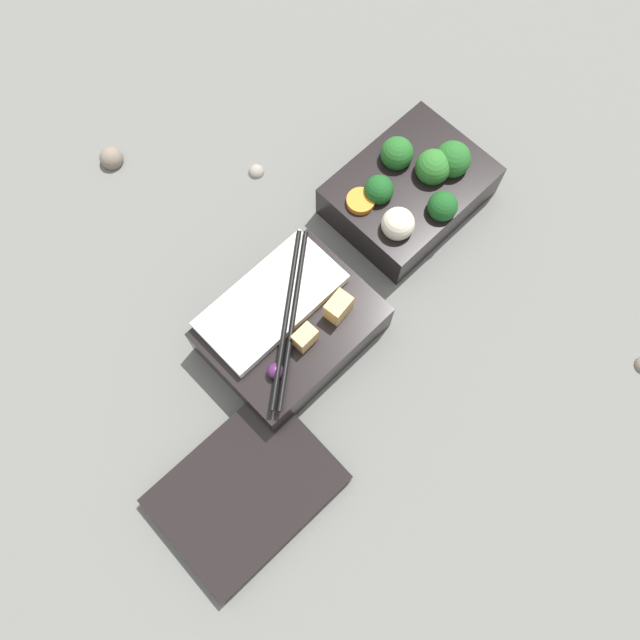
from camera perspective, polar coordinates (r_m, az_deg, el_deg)
The scene contains 6 objects.
ground_plane at distance 0.72m, azimuth 2.50°, elevation 5.95°, with size 3.00×3.00×0.00m, color slate.
bento_tray_vegetable at distance 0.73m, azimuth 8.37°, elevation 11.74°, with size 0.17×0.13×0.08m.
bento_tray_rice at distance 0.65m, azimuth -2.77°, elevation -0.61°, with size 0.17×0.13×0.08m.
bento_lid at distance 0.64m, azimuth -6.72°, elevation -15.12°, with size 0.17×0.13×0.02m, color black.
pebble_1 at distance 0.81m, azimuth -18.53°, elevation 13.84°, with size 0.03×0.03×0.03m, color #7A6B5B.
pebble_2 at distance 0.77m, azimuth -5.72°, elevation 13.60°, with size 0.02×0.02×0.02m, color gray.
Camera 1 is at (0.24, 0.20, 0.64)m, focal length 35.00 mm.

